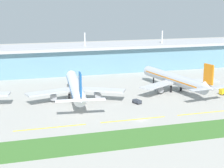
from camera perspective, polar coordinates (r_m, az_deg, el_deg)
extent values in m
plane|color=#A8A59E|center=(150.86, 4.65, -5.65)|extent=(600.00, 600.00, 0.00)
cube|color=#6693A8|center=(252.67, -4.48, 3.79)|extent=(280.00, 28.00, 16.49)
cube|color=#B2B2B7|center=(251.40, -4.51, 5.85)|extent=(288.00, 34.00, 1.80)
cylinder|color=silver|center=(245.37, -4.26, 6.95)|extent=(0.90, 0.90, 9.00)
cylinder|color=silver|center=(263.13, 7.83, 7.26)|extent=(0.90, 0.90, 9.00)
cylinder|color=white|center=(181.69, -5.77, -0.35)|extent=(12.10, 55.12, 5.80)
cone|color=white|center=(210.38, -6.39, 1.44)|extent=(5.94, 4.61, 5.51)
cone|color=white|center=(152.00, -4.90, -2.48)|extent=(5.66, 7.15, 5.72)
cube|color=#19519E|center=(151.41, -4.98, -0.03)|extent=(1.43, 6.44, 9.50)
cube|color=white|center=(152.17, -6.98, -2.59)|extent=(10.30, 4.33, 0.36)
cube|color=white|center=(153.10, -2.86, -2.42)|extent=(10.30, 4.33, 0.36)
cube|color=#B7BABF|center=(177.25, -9.52, -1.24)|extent=(24.94, 12.92, 0.70)
cylinder|color=gray|center=(179.34, -9.11, -1.98)|extent=(3.70, 4.84, 3.20)
cube|color=#B7BABF|center=(178.97, -1.82, -0.93)|extent=(24.32, 17.47, 0.70)
cylinder|color=gray|center=(180.88, -2.26, -1.69)|extent=(3.70, 4.84, 3.20)
cylinder|color=black|center=(202.74, -6.19, -0.34)|extent=(0.70, 0.70, 3.60)
cylinder|color=black|center=(179.72, -6.68, -2.07)|extent=(1.10, 1.10, 3.60)
cylinder|color=black|center=(180.18, -4.65, -1.98)|extent=(1.10, 1.10, 3.60)
cube|color=#19519E|center=(181.60, -5.78, -0.23)|extent=(11.50, 49.68, 0.60)
cylinder|color=#ADB2BC|center=(200.97, 9.50, 0.81)|extent=(13.76, 53.12, 5.80)
cone|color=#ADB2BC|center=(224.37, 5.36, 2.18)|extent=(6.05, 4.79, 5.51)
cone|color=#ADB2BC|center=(178.01, 14.91, -0.60)|extent=(5.88, 7.30, 5.72)
cube|color=orange|center=(177.42, 14.82, 1.49)|extent=(1.66, 6.43, 9.50)
cube|color=#ADB2BC|center=(174.99, 13.42, -0.82)|extent=(10.37, 4.68, 0.36)
cube|color=#ADB2BC|center=(181.97, 16.13, -0.46)|extent=(10.37, 4.68, 0.36)
cube|color=#B7BABF|center=(191.10, 7.28, -0.14)|extent=(24.10, 18.11, 0.70)
cylinder|color=gray|center=(193.55, 7.33, -0.82)|extent=(3.85, 4.93, 3.20)
cube|color=#B7BABF|center=(204.83, 12.95, 0.51)|extent=(24.92, 12.13, 0.70)
cylinder|color=gray|center=(205.80, 12.40, -0.20)|extent=(3.85, 4.93, 3.20)
cylinder|color=black|center=(218.10, 6.49, 0.58)|extent=(0.70, 0.70, 3.60)
cylinder|color=black|center=(197.80, 9.18, -0.77)|extent=(1.10, 1.10, 3.60)
cylinder|color=black|center=(201.43, 10.68, -0.58)|extent=(1.10, 1.10, 3.60)
cube|color=orange|center=(200.88, 9.50, 0.92)|extent=(12.99, 47.91, 0.60)
cube|color=yellow|center=(143.82, -9.57, -6.72)|extent=(28.00, 0.70, 0.04)
cube|color=yellow|center=(151.34, 3.36, -5.56)|extent=(28.00, 0.70, 0.04)
cube|color=yellow|center=(165.64, 14.51, -4.33)|extent=(28.00, 0.70, 0.04)
cube|color=#3D702D|center=(135.53, 7.38, -7.87)|extent=(300.00, 18.00, 0.10)
cylinder|color=black|center=(197.80, 17.00, -1.57)|extent=(0.95, 0.49, 0.90)
cylinder|color=black|center=(199.45, 16.54, -1.43)|extent=(0.95, 0.49, 0.90)
cube|color=#333842|center=(174.26, 3.92, -2.70)|extent=(3.71, 4.94, 1.40)
cylinder|color=black|center=(174.93, 3.32, -2.87)|extent=(0.63, 0.97, 0.90)
cylinder|color=black|center=(176.26, 3.87, -2.76)|extent=(0.63, 0.97, 0.90)
cylinder|color=black|center=(172.65, 3.97, -3.09)|extent=(0.63, 0.97, 0.90)
cylinder|color=black|center=(173.99, 4.51, -2.98)|extent=(0.63, 0.97, 0.90)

